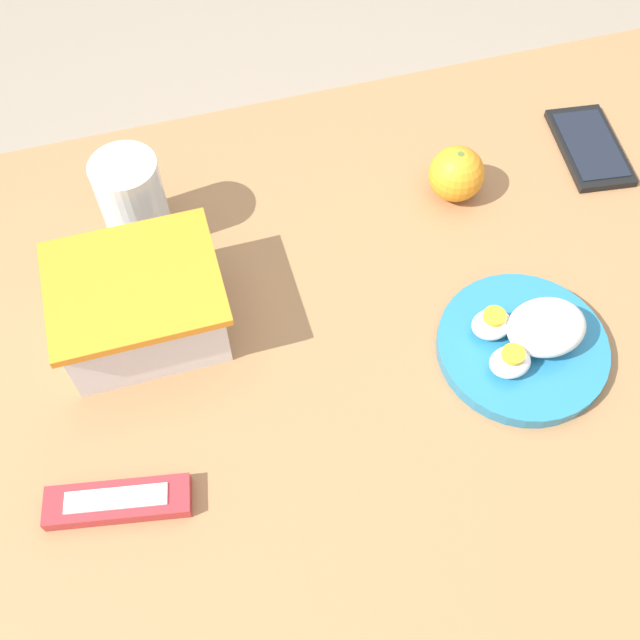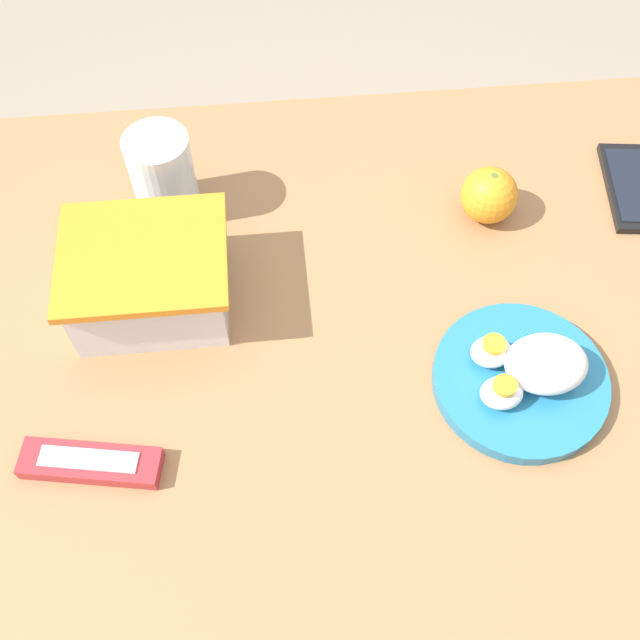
# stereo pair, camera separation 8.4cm
# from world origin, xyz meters

# --- Properties ---
(ground_plane) EXTENTS (10.00, 10.00, 0.00)m
(ground_plane) POSITION_xyz_m (0.00, 0.00, 0.00)
(ground_plane) COLOR gray
(table) EXTENTS (1.26, 0.83, 0.77)m
(table) POSITION_xyz_m (0.00, 0.00, 0.67)
(table) COLOR #996B42
(table) RESTS_ON ground_plane
(food_container) EXTENTS (0.19, 0.16, 0.09)m
(food_container) POSITION_xyz_m (-0.30, 0.08, 0.81)
(food_container) COLOR white
(food_container) RESTS_ON table
(orange_fruit) EXTENTS (0.07, 0.07, 0.07)m
(orange_fruit) POSITION_xyz_m (0.12, 0.18, 0.81)
(orange_fruit) COLOR orange
(orange_fruit) RESTS_ON table
(rice_plate) EXTENTS (0.19, 0.19, 0.07)m
(rice_plate) POSITION_xyz_m (0.11, -0.07, 0.79)
(rice_plate) COLOR teal
(rice_plate) RESTS_ON table
(candy_bar) EXTENTS (0.15, 0.07, 0.02)m
(candy_bar) POSITION_xyz_m (-0.36, -0.12, 0.78)
(candy_bar) COLOR #B7282D
(candy_bar) RESTS_ON table
(cell_phone) EXTENTS (0.10, 0.16, 0.01)m
(cell_phone) POSITION_xyz_m (0.33, 0.20, 0.78)
(cell_phone) COLOR black
(cell_phone) RESTS_ON table
(drinking_glass) EXTENTS (0.08, 0.08, 0.12)m
(drinking_glass) POSITION_xyz_m (-0.28, 0.22, 0.83)
(drinking_glass) COLOR silver
(drinking_glass) RESTS_ON table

